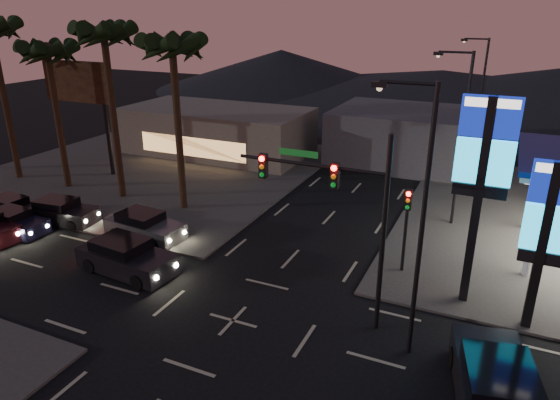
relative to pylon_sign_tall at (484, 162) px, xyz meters
The scene contains 23 objects.
ground 11.97m from the pylon_sign_tall, 147.09° to the right, with size 140.00×140.00×0.00m, color black.
corner_lot_nw 27.40m from the pylon_sign_tall, 156.80° to the left, with size 24.00×24.00×0.12m, color #47443F.
pylon_sign_tall is the anchor object (origin of this frame).
pylon_sign_short 3.20m from the pylon_sign_tall, 21.80° to the right, with size 1.60×0.35×7.00m.
traffic_signal_mast 6.02m from the pylon_sign_tall, 143.48° to the right, with size 6.10×0.39×8.00m.
pedestal_signal 4.82m from the pylon_sign_tall, 153.73° to the left, with size 0.32×0.39×4.30m.
streetlight_near 4.86m from the pylon_sign_tall, 110.76° to the right, with size 2.14×0.25×10.00m.
streetlight_mid 8.70m from the pylon_sign_tall, 101.35° to the left, with size 2.14×0.25×10.00m.
streetlight_far 22.57m from the pylon_sign_tall, 94.34° to the left, with size 2.14×0.25×10.00m.
palm_a 18.21m from the pylon_sign_tall, 167.12° to the left, with size 4.41×4.41×10.86m.
palm_b 23.13m from the pylon_sign_tall, 169.92° to the left, with size 4.41×4.41×11.46m.
palm_c 27.90m from the pylon_sign_tall, behind, with size 4.41×4.41×10.26m.
billboard 29.95m from the pylon_sign_tall, 165.50° to the left, with size 6.00×0.30×8.50m.
building_far_west 28.25m from the pylon_sign_tall, 143.75° to the left, with size 16.00×8.00×4.00m, color #726B5B.
building_far_mid 21.91m from the pylon_sign_tall, 107.59° to the left, with size 12.00×9.00×4.40m, color #4C4C51.
hill_left 64.06m from the pylon_sign_tall, 121.58° to the left, with size 40.00×40.00×6.00m, color black.
hill_center 55.33m from the pylon_sign_tall, 98.86° to the left, with size 60.00×60.00×4.00m, color black.
car_lane_a_front 16.76m from the pylon_sign_tall, 165.30° to the right, with size 5.23×2.52×1.66m.
car_lane_a_rear 25.16m from the pylon_sign_tall, behind, with size 4.19×1.85×1.35m.
car_lane_b_front 17.87m from the pylon_sign_tall, behind, with size 4.77×2.29×1.51m.
car_lane_b_mid 23.68m from the pylon_sign_tall, behind, with size 4.61×2.29×1.46m.
car_lane_b_rear 26.89m from the pylon_sign_tall, behind, with size 4.19×1.97×1.34m.
suv_station 8.49m from the pylon_sign_tall, 76.32° to the right, with size 3.29×5.69×1.79m.
Camera 1 is at (9.02, -15.09, 12.06)m, focal length 32.00 mm.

